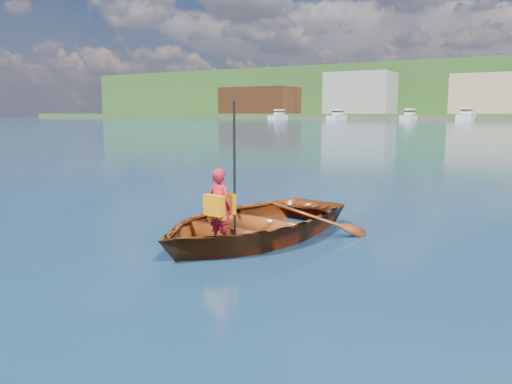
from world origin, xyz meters
name	(u,v)px	position (x,y,z in m)	size (l,w,h in m)	color
ground	(226,240)	(0.00, 0.00, 0.00)	(600.00, 600.00, 0.00)	#142E44
rowboat	(252,223)	(0.29, 0.33, 0.26)	(3.45, 4.36, 0.81)	brown
child_paddler	(220,206)	(0.28, -0.58, 0.67)	(0.45, 0.39, 2.06)	#B41522
dock	(491,119)	(-7.07, 148.00, 0.40)	(159.90, 14.81, 0.80)	brown
waterfront_buildings	(495,95)	(-7.74, 165.00, 7.74)	(202.00, 16.00, 14.00)	brown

